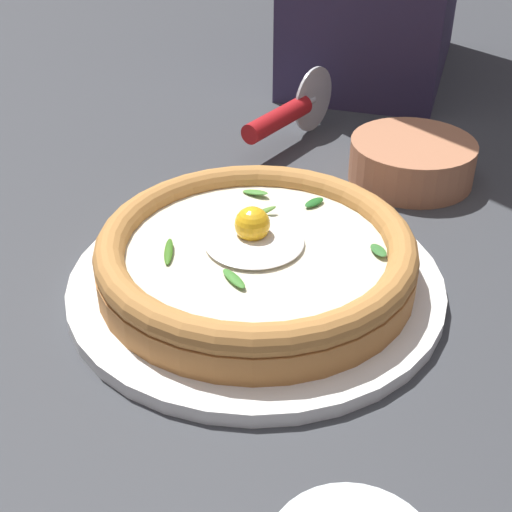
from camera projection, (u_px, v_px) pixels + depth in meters
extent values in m
cube|color=#383A3F|center=(276.00, 333.00, 0.55)|extent=(2.40, 2.40, 0.03)
cylinder|color=white|center=(256.00, 283.00, 0.57)|extent=(0.30, 0.30, 0.01)
cylinder|color=#BB793C|center=(256.00, 265.00, 0.56)|extent=(0.25, 0.25, 0.02)
torus|color=#BE7F3F|center=(256.00, 246.00, 0.55)|extent=(0.25, 0.25, 0.02)
cylinder|color=#EEE5C5|center=(256.00, 250.00, 0.55)|extent=(0.21, 0.21, 0.00)
ellipsoid|color=white|center=(254.00, 241.00, 0.55)|extent=(0.08, 0.08, 0.01)
sphere|color=yellow|center=(252.00, 224.00, 0.55)|extent=(0.03, 0.03, 0.03)
ellipsoid|color=#347231|center=(378.00, 250.00, 0.54)|extent=(0.02, 0.02, 0.01)
ellipsoid|color=#216724|center=(314.00, 202.00, 0.61)|extent=(0.02, 0.02, 0.00)
ellipsoid|color=#408530|center=(234.00, 278.00, 0.51)|extent=(0.03, 0.03, 0.00)
ellipsoid|color=#39711C|center=(169.00, 251.00, 0.54)|extent=(0.03, 0.01, 0.01)
ellipsoid|color=#478C36|center=(255.00, 192.00, 0.62)|extent=(0.02, 0.03, 0.01)
ellipsoid|color=#528830|center=(258.00, 214.00, 0.59)|extent=(0.02, 0.03, 0.01)
cylinder|color=#B87551|center=(412.00, 161.00, 0.72)|extent=(0.13, 0.13, 0.04)
cylinder|color=silver|center=(313.00, 99.00, 0.82)|extent=(0.07, 0.03, 0.08)
cylinder|color=silver|center=(309.00, 102.00, 0.81)|extent=(0.02, 0.02, 0.01)
cylinder|color=#AF171C|center=(278.00, 119.00, 0.77)|extent=(0.10, 0.06, 0.02)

